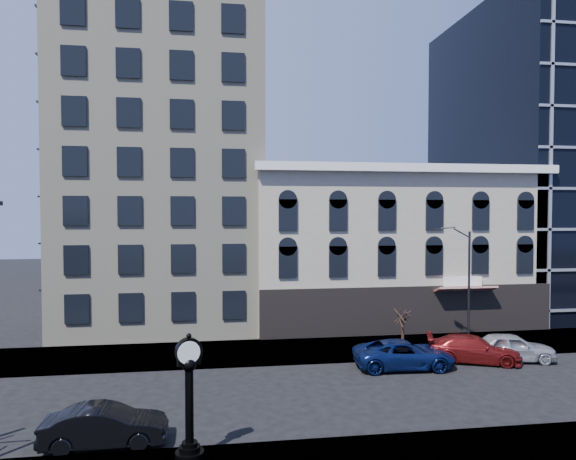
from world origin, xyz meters
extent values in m
plane|color=black|center=(0.00, 0.00, 0.00)|extent=(160.00, 160.00, 0.00)
cube|color=gray|center=(0.00, 8.00, 0.06)|extent=(160.00, 6.00, 0.12)
cube|color=#C0B79A|center=(-6.00, 19.00, 19.00)|extent=(15.00, 15.00, 38.00)
cube|color=#B2A992|center=(12.00, 16.00, 6.00)|extent=(22.00, 10.00, 12.00)
cube|color=white|center=(12.00, 10.80, 12.20)|extent=(22.60, 0.80, 0.60)
cube|color=black|center=(12.00, 10.95, 1.80)|extent=(22.00, 0.30, 3.60)
cube|color=maroon|center=(16.00, 10.40, 3.40)|extent=(4.50, 1.18, 0.55)
cube|color=black|center=(32.00, 21.00, 14.00)|extent=(20.00, 20.00, 28.00)
cylinder|color=black|center=(-3.04, -6.00, 0.26)|extent=(1.03, 1.03, 0.28)
cylinder|color=black|center=(-3.04, -6.00, 0.50)|extent=(0.75, 0.75, 0.19)
cylinder|color=black|center=(-3.04, -6.00, 0.67)|extent=(0.56, 0.56, 0.15)
cylinder|color=black|center=(-3.04, -6.00, 2.09)|extent=(0.30, 0.30, 2.73)
sphere|color=black|center=(-3.04, -6.00, 3.55)|extent=(0.53, 0.53, 0.53)
cube|color=black|center=(-3.04, -6.00, 3.65)|extent=(0.87, 0.45, 0.24)
cylinder|color=black|center=(-3.04, -6.00, 4.02)|extent=(1.02, 0.58, 0.98)
cylinder|color=white|center=(-3.04, -6.16, 4.02)|extent=(0.80, 0.26, 0.83)
cylinder|color=white|center=(-3.04, -5.84, 4.02)|extent=(0.80, 0.26, 0.83)
sphere|color=black|center=(-3.04, -6.00, 4.59)|extent=(0.19, 0.19, 0.19)
cylinder|color=black|center=(13.95, 6.00, 3.95)|extent=(0.14, 0.14, 7.66)
cylinder|color=black|center=(13.95, 6.00, 0.30)|extent=(0.32, 0.32, 0.36)
cube|color=black|center=(12.40, 6.69, 7.91)|extent=(0.53, 0.38, 0.12)
cylinder|color=#311F18|center=(10.04, 7.25, 1.11)|extent=(0.20, 0.20, 1.99)
imported|color=black|center=(-6.32, -4.21, 0.77)|extent=(4.73, 1.75, 1.55)
imported|color=#0C194C|center=(8.69, 3.54, 0.80)|extent=(5.91, 2.97, 1.61)
imported|color=maroon|center=(13.28, 4.09, 0.79)|extent=(5.86, 4.00, 1.58)
imported|color=#A5A8AD|center=(15.69, 3.99, 0.84)|extent=(5.22, 2.90, 1.68)
camera|label=1|loc=(-2.17, -24.47, 9.00)|focal=32.00mm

